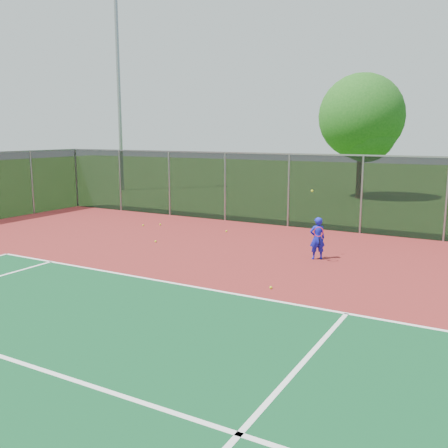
{
  "coord_description": "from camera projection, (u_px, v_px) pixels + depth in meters",
  "views": [
    {
      "loc": [
        4.67,
        -7.17,
        3.83
      ],
      "look_at": [
        -2.14,
        5.0,
        1.3
      ],
      "focal_mm": 40.0,
      "sensor_mm": 36.0,
      "label": 1
    }
  ],
  "objects": [
    {
      "name": "practice_ball_0",
      "position": [
        143.0,
        225.0,
        20.84
      ],
      "size": [
        0.07,
        0.07,
        0.07
      ],
      "primitive_type": "sphere",
      "color": "#C0DA19",
      "rests_on": "court_apron"
    },
    {
      "name": "fence_back",
      "position": [
        362.0,
        194.0,
        19.11
      ],
      "size": [
        30.0,
        0.06,
        3.03
      ],
      "color": "black",
      "rests_on": "court_apron"
    },
    {
      "name": "floodlight_nw",
      "position": [
        119.0,
        80.0,
        33.11
      ],
      "size": [
        0.9,
        0.4,
        13.07
      ],
      "color": "gray",
      "rests_on": "ground"
    },
    {
      "name": "ground",
      "position": [
        192.0,
        347.0,
        9.08
      ],
      "size": [
        120.0,
        120.0,
        0.0
      ],
      "primitive_type": "plane",
      "color": "#2A5618",
      "rests_on": "ground"
    },
    {
      "name": "court_apron",
      "position": [
        242.0,
        313.0,
        10.8
      ],
      "size": [
        30.0,
        20.0,
        0.02
      ],
      "primitive_type": "cube",
      "color": "maroon",
      "rests_on": "ground"
    },
    {
      "name": "court_lines",
      "position": [
        243.0,
        430.0,
        6.5
      ],
      "size": [
        22.1,
        13.05,
        0.0
      ],
      "color": "white",
      "rests_on": "court_apron"
    },
    {
      "name": "tennis_player",
      "position": [
        317.0,
        238.0,
        15.26
      ],
      "size": [
        0.59,
        0.68,
        2.13
      ],
      "color": "#141AC3",
      "rests_on": "court_apron"
    },
    {
      "name": "practice_ball_2",
      "position": [
        160.0,
        224.0,
        21.03
      ],
      "size": [
        0.07,
        0.07,
        0.07
      ],
      "primitive_type": "sphere",
      "color": "#C0DA19",
      "rests_on": "court_apron"
    },
    {
      "name": "practice_ball_5",
      "position": [
        156.0,
        241.0,
        17.73
      ],
      "size": [
        0.07,
        0.07,
        0.07
      ],
      "primitive_type": "sphere",
      "color": "#C0DA19",
      "rests_on": "court_apron"
    },
    {
      "name": "practice_ball_1",
      "position": [
        226.0,
        231.0,
        19.58
      ],
      "size": [
        0.07,
        0.07,
        0.07
      ],
      "primitive_type": "sphere",
      "color": "#C0DA19",
      "rests_on": "court_apron"
    },
    {
      "name": "practice_ball_3",
      "position": [
        271.0,
        288.0,
        12.42
      ],
      "size": [
        0.07,
        0.07,
        0.07
      ],
      "primitive_type": "sphere",
      "color": "#C0DA19",
      "rests_on": "court_apron"
    },
    {
      "name": "tree_back_left",
      "position": [
        363.0,
        120.0,
        29.09
      ],
      "size": [
        4.98,
        4.98,
        7.31
      ],
      "color": "#382614",
      "rests_on": "ground"
    }
  ]
}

